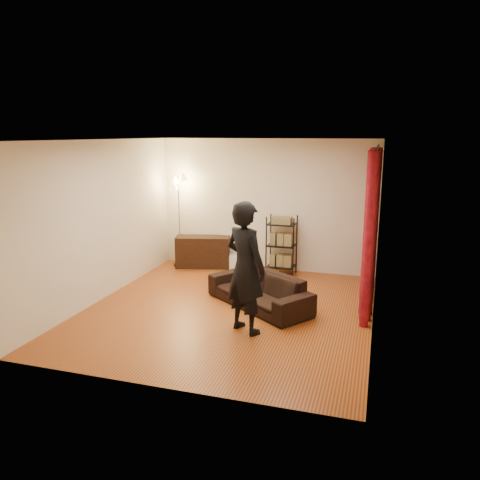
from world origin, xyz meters
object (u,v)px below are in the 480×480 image
(sofa, at_px, (259,290))
(wire_shelf, at_px, (282,245))
(floor_lamp, at_px, (179,221))
(storage_boxes, at_px, (235,262))
(person, at_px, (246,268))
(media_cabinet, at_px, (203,252))

(sofa, xyz_separation_m, wire_shelf, (-0.03, 1.89, 0.32))
(floor_lamp, bearing_deg, wire_shelf, 0.21)
(storage_boxes, bearing_deg, sofa, -62.52)
(storage_boxes, bearing_deg, wire_shelf, -6.83)
(storage_boxes, bearing_deg, person, -69.93)
(sofa, height_order, storage_boxes, sofa)
(person, relative_size, media_cabinet, 1.67)
(person, distance_m, media_cabinet, 3.51)
(media_cabinet, bearing_deg, wire_shelf, -15.32)
(person, xyz_separation_m, floor_lamp, (-2.31, 2.91, 0.02))
(sofa, bearing_deg, wire_shelf, 126.75)
(media_cabinet, height_order, storage_boxes, media_cabinet)
(person, height_order, media_cabinet, person)
(person, bearing_deg, floor_lamp, -21.96)
(sofa, bearing_deg, person, -50.55)
(media_cabinet, xyz_separation_m, floor_lamp, (-0.52, -0.05, 0.64))
(storage_boxes, bearing_deg, media_cabinet, -172.95)
(person, relative_size, wire_shelf, 1.58)
(person, distance_m, storage_boxes, 3.33)
(wire_shelf, bearing_deg, floor_lamp, -174.81)
(floor_lamp, bearing_deg, sofa, -39.90)
(person, relative_size, floor_lamp, 0.98)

